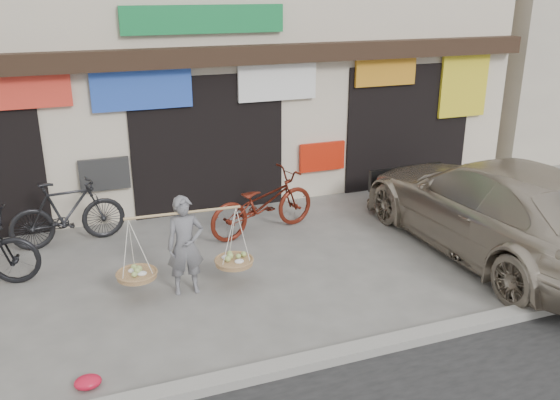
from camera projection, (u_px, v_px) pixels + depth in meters
name	position (u px, v px, depth m)	size (l,w,h in m)	color
ground	(270.00, 287.00, 8.89)	(70.00, 70.00, 0.00)	slate
kerb	(326.00, 358.00, 7.11)	(70.00, 0.25, 0.12)	gray
shophouse_block	(173.00, 24.00, 13.36)	(14.00, 6.32, 7.00)	beige
street_vendor	(186.00, 250.00, 8.55)	(1.98, 0.64, 1.49)	slate
bike_1	(67.00, 213.00, 10.21)	(0.55, 1.94, 1.17)	black
bike_2	(262.00, 203.00, 10.70)	(0.75, 2.16, 1.13)	#591A0F
suv	(495.00, 207.00, 9.85)	(2.37, 5.59, 1.61)	#A79A87
red_bag	(88.00, 382.00, 6.66)	(0.31, 0.25, 0.14)	red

